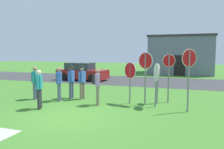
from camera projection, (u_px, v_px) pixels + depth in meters
name	position (u px, v px, depth m)	size (l,w,h in m)	color
ground_plane	(70.00, 116.00, 8.54)	(80.00, 80.00, 0.00)	#3D7528
street_asphalt	(136.00, 81.00, 18.97)	(60.00, 6.40, 0.01)	#38383A
building_background	(181.00, 55.00, 25.19)	(6.84, 5.36, 4.22)	slate
parked_car_on_street	(82.00, 72.00, 19.41)	(4.36, 2.14, 1.51)	maroon
stop_sign_low_front	(189.00, 69.00, 9.01)	(0.55, 0.52, 2.58)	slate
stop_sign_leaning_right	(156.00, 77.00, 9.87)	(0.35, 0.76, 1.96)	slate
stop_sign_far_back	(130.00, 75.00, 10.53)	(0.67, 0.47, 1.98)	slate
stop_sign_center_cluster	(158.00, 77.00, 10.59)	(0.29, 0.58, 1.90)	slate
stop_sign_rear_left	(145.00, 69.00, 10.29)	(0.71, 0.34, 2.44)	slate
stop_sign_tallest	(169.00, 71.00, 10.72)	(0.59, 0.19, 2.34)	slate
person_holding_notes	(39.00, 87.00, 9.57)	(0.34, 0.53, 1.69)	#2D2D33
person_with_sunhat	(71.00, 80.00, 11.81)	(0.31, 0.57, 1.74)	#4C5670
person_near_signs	(82.00, 80.00, 11.56)	(0.32, 0.57, 1.74)	#7A6B56
person_in_blue	(97.00, 84.00, 10.28)	(0.44, 0.54, 1.69)	#7A6B56
person_in_dark_shirt	(35.00, 81.00, 11.52)	(0.29, 0.56, 1.69)	#4C5670
person_in_teal	(59.00, 82.00, 11.15)	(0.34, 0.54, 1.69)	#4C5670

